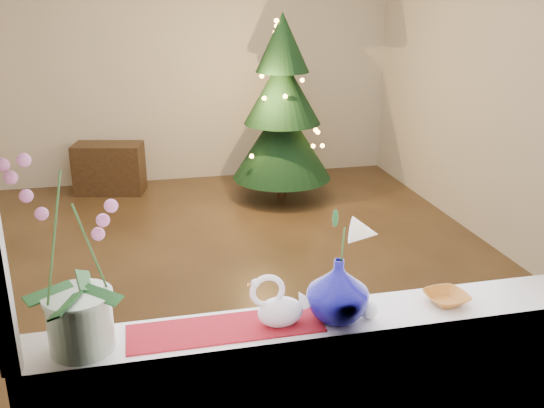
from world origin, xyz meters
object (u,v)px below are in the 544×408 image
(swan, at_px, (280,301))
(blue_vase, at_px, (338,285))
(orchid_pot, at_px, (72,257))
(side_table, at_px, (109,168))
(xmas_tree, at_px, (282,109))
(paperweight, at_px, (368,310))
(amber_dish, at_px, (446,299))

(swan, relative_size, blue_vase, 0.83)
(orchid_pot, relative_size, side_table, 0.97)
(swan, bearing_deg, xmas_tree, 100.41)
(swan, bearing_deg, paperweight, 19.46)
(blue_vase, height_order, xmas_tree, xmas_tree)
(orchid_pot, distance_m, blue_vase, 0.92)
(amber_dish, xyz_separation_m, xmas_tree, (0.33, 3.99, -0.01))
(orchid_pot, bearing_deg, paperweight, -1.77)
(swan, xyz_separation_m, xmas_tree, (1.00, 4.00, -0.09))
(paperweight, bearing_deg, amber_dish, 7.03)
(orchid_pot, xyz_separation_m, xmas_tree, (1.69, 4.00, -0.33))
(side_table, bearing_deg, orchid_pot, -76.23)
(amber_dish, bearing_deg, orchid_pot, -179.56)
(xmas_tree, bearing_deg, side_table, 162.41)
(orchid_pot, height_order, side_table, orchid_pot)
(amber_dish, bearing_deg, blue_vase, -177.76)
(paperweight, relative_size, xmas_tree, 0.04)
(amber_dish, bearing_deg, swan, -178.85)
(side_table, bearing_deg, xmas_tree, -4.68)
(paperweight, bearing_deg, swan, 175.04)
(paperweight, distance_m, amber_dish, 0.34)
(blue_vase, relative_size, paperweight, 3.98)
(orchid_pot, relative_size, amber_dish, 4.88)
(paperweight, xyz_separation_m, xmas_tree, (0.67, 4.03, -0.02))
(side_table, bearing_deg, paperweight, -63.79)
(xmas_tree, bearing_deg, amber_dish, -94.76)
(side_table, bearing_deg, swan, -67.67)
(orchid_pot, xyz_separation_m, blue_vase, (0.90, -0.01, -0.20))
(blue_vase, bearing_deg, side_table, 102.01)
(swan, distance_m, xmas_tree, 4.12)
(amber_dish, relative_size, xmas_tree, 0.08)
(swan, bearing_deg, side_table, 123.84)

